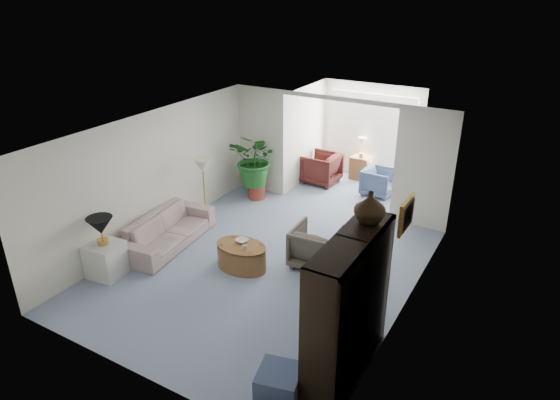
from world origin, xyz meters
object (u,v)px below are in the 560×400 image
Objects in this scene: table_lamp at (100,226)px; cabinet_urn at (370,207)px; wingback_chair at (316,246)px; sunroom_chair_blue at (379,182)px; sunroom_table at (360,168)px; framed_picture at (407,215)px; plant_pot at (257,191)px; sunroom_chair_maroon at (321,168)px; sofa at (168,230)px; side_table_dark at (359,253)px; coffee_table at (241,256)px; coffee_cup at (245,248)px; ottoman at (279,384)px; floor_lamp at (202,165)px; entertainment_cabinet at (348,308)px; end_table at (106,259)px; coffee_bowl at (242,241)px.

table_lamp is 4.65m from cabinet_urn.
table_lamp reaches higher than wingback_chair.
sunroom_chair_blue is 1.21× the size of sunroom_table.
framed_picture reaches higher than plant_pot.
sunroom_chair_blue is 0.84× the size of sunroom_chair_maroon.
sofa is 5.09m from sunroom_chair_blue.
side_table_dark is 0.69× the size of sunroom_chair_maroon.
coffee_table is 0.32m from coffee_cup.
coffee_cup is 4.47m from sunroom_chair_maroon.
sofa is (-4.50, -0.07, -1.39)m from framed_picture.
plant_pot is at bearing 83.30° from table_lamp.
side_table_dark is at bearing 34.67° from coffee_cup.
sofa is 5.25× the size of cabinet_urn.
plant_pot is 2.88m from sunroom_table.
sunroom_chair_maroon reaches higher than ottoman.
floor_lamp reaches higher than ottoman.
ottoman is at bearing -120.32° from entertainment_cabinet.
cabinet_urn reaches higher than floor_lamp.
coffee_table is at bearing 151.53° from entertainment_cabinet.
framed_picture reaches higher than sunroom_chair_blue.
table_lamp is at bearing -148.17° from coffee_cup.
coffee_table is 4.35m from sunroom_chair_maroon.
end_table reaches higher than ottoman.
framed_picture is at bearing 72.47° from ottoman.
side_table_dark is (3.69, 2.41, -0.66)m from table_lamp.
table_lamp is 2.40m from coffee_bowl.
end_table is 2.33m from coffee_table.
sunroom_table is at bearing 109.91° from entertainment_cabinet.
sunroom_table is at bearing 46.91° from sunroom_chair_blue.
floor_lamp is 0.71× the size of ottoman.
coffee_bowl is 2.25× the size of coffee_cup.
wingback_chair reaches higher than coffee_table.
cabinet_urn is 2.43m from ottoman.
wingback_chair is (0.95, 0.84, -0.12)m from coffee_cup.
sofa reaches higher than coffee_table.
framed_picture reaches higher than sunroom_chair_maroon.
table_lamp is at bearing 167.29° from ottoman.
floor_lamp reaches higher than coffee_table.
framed_picture is at bearing 155.27° from wingback_chair.
cabinet_urn is 6.32m from sunroom_chair_maroon.
entertainment_cabinet is (2.43, -1.30, 0.48)m from coffee_cup.
entertainment_cabinet is 3.34× the size of sunroom_table.
floor_lamp is 0.61× the size of sunroom_table.
end_table reaches higher than coffee_bowl.
coffee_bowl is at bearing 179.19° from framed_picture.
sunroom_table is at bearing 117.19° from framed_picture.
framed_picture is at bearing -95.60° from sofa.
cabinet_urn is (1.48, -1.64, 1.78)m from wingback_chair.
wingback_chair is 3.93m from sunroom_chair_maroon.
coffee_bowl is at bearing 132.08° from ottoman.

